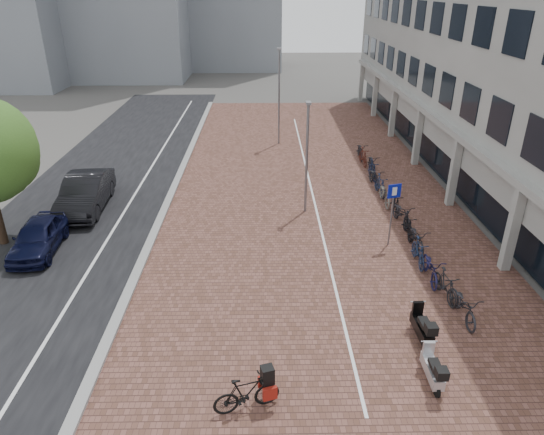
# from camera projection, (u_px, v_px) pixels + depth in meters

# --- Properties ---
(ground) EXTENTS (140.00, 140.00, 0.00)m
(ground) POSITION_uv_depth(u_px,v_px,m) (276.00, 341.00, 14.78)
(ground) COLOR #474442
(ground) RESTS_ON ground
(plaza_brick) EXTENTS (14.50, 42.00, 0.04)m
(plaza_brick) POSITION_uv_depth(u_px,v_px,m) (308.00, 190.00, 25.63)
(plaza_brick) COLOR brown
(plaza_brick) RESTS_ON ground
(street_asphalt) EXTENTS (8.00, 50.00, 0.03)m
(street_asphalt) POSITION_uv_depth(u_px,v_px,m) (99.00, 192.00, 25.45)
(street_asphalt) COLOR black
(street_asphalt) RESTS_ON ground
(curb) EXTENTS (0.35, 42.00, 0.14)m
(curb) POSITION_uv_depth(u_px,v_px,m) (173.00, 190.00, 25.49)
(curb) COLOR gray
(curb) RESTS_ON ground
(lane_line) EXTENTS (0.12, 44.00, 0.00)m
(lane_line) POSITION_uv_depth(u_px,v_px,m) (137.00, 191.00, 25.47)
(lane_line) COLOR white
(lane_line) RESTS_ON street_asphalt
(parking_line) EXTENTS (0.10, 30.00, 0.00)m
(parking_line) POSITION_uv_depth(u_px,v_px,m) (311.00, 190.00, 25.62)
(parking_line) COLOR white
(parking_line) RESTS_ON plaza_brick
(office_building) EXTENTS (8.40, 40.00, 15.00)m
(office_building) POSITION_uv_depth(u_px,v_px,m) (512.00, 13.00, 25.78)
(office_building) COLOR #999994
(office_building) RESTS_ON ground
(car_navy) EXTENTS (1.85, 4.00, 1.33)m
(car_navy) POSITION_uv_depth(u_px,v_px,m) (38.00, 236.00, 19.51)
(car_navy) COLOR black
(car_navy) RESTS_ON ground
(car_dark) EXTENTS (2.05, 5.13, 1.66)m
(car_dark) POSITION_uv_depth(u_px,v_px,m) (85.00, 193.00, 23.19)
(car_dark) COLOR black
(car_dark) RESTS_ON ground
(hero_bike) EXTENTS (1.81, 0.97, 1.23)m
(hero_bike) POSITION_uv_depth(u_px,v_px,m) (246.00, 393.00, 12.18)
(hero_bike) COLOR black
(hero_bike) RESTS_ON ground
(scooter_front) EXTENTS (0.47, 1.44, 0.99)m
(scooter_front) POSITION_uv_depth(u_px,v_px,m) (433.00, 368.00, 13.05)
(scooter_front) COLOR #BABBC0
(scooter_front) RESTS_ON ground
(scooter_mid) EXTENTS (0.53, 1.55, 1.06)m
(scooter_mid) POSITION_uv_depth(u_px,v_px,m) (422.00, 326.00, 14.60)
(scooter_mid) COLOR black
(scooter_mid) RESTS_ON ground
(parking_sign) EXTENTS (0.56, 0.20, 2.74)m
(parking_sign) POSITION_uv_depth(u_px,v_px,m) (393.00, 204.00, 19.41)
(parking_sign) COLOR slate
(parking_sign) RESTS_ON ground
(lamp_near) EXTENTS (0.12, 0.12, 5.19)m
(lamp_near) POSITION_uv_depth(u_px,v_px,m) (307.00, 160.00, 22.11)
(lamp_near) COLOR slate
(lamp_near) RESTS_ON ground
(lamp_far) EXTENTS (0.12, 0.12, 6.17)m
(lamp_far) POSITION_uv_depth(u_px,v_px,m) (279.00, 98.00, 31.83)
(lamp_far) COLOR slate
(lamp_far) RESTS_ON ground
(bike_row) EXTENTS (1.20, 18.10, 1.05)m
(bike_row) POSITION_uv_depth(u_px,v_px,m) (394.00, 203.00, 22.81)
(bike_row) COLOR black
(bike_row) RESTS_ON ground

